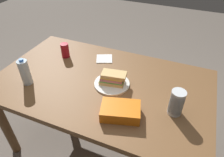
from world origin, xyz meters
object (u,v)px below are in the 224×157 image
object	(u,v)px
chip_bag	(120,111)
sandwich	(113,78)
water_bottle_tall	(25,72)
soda_can_red	(65,50)
plastic_cup_stack	(177,103)
paper_plate	(112,83)
dining_table	(102,91)

from	to	relation	value
chip_bag	sandwich	bearing A→B (deg)	-74.56
sandwich	water_bottle_tall	bearing A→B (deg)	-158.59
soda_can_red	water_bottle_tall	distance (m)	0.41
water_bottle_tall	plastic_cup_stack	world-z (taller)	water_bottle_tall
sandwich	plastic_cup_stack	world-z (taller)	plastic_cup_stack
paper_plate	chip_bag	bearing A→B (deg)	-57.61
sandwich	plastic_cup_stack	bearing A→B (deg)	-13.39
paper_plate	soda_can_red	xyz separation A→B (m)	(-0.50, 0.19, 0.06)
dining_table	plastic_cup_stack	xyz separation A→B (m)	(0.53, -0.10, 0.17)
water_bottle_tall	paper_plate	bearing A→B (deg)	21.31
chip_bag	plastic_cup_stack	bearing A→B (deg)	-169.82
sandwich	soda_can_red	xyz separation A→B (m)	(-0.51, 0.18, 0.01)
water_bottle_tall	sandwich	bearing A→B (deg)	21.41
soda_can_red	chip_bag	world-z (taller)	soda_can_red
paper_plate	water_bottle_tall	xyz separation A→B (m)	(-0.56, -0.22, 0.09)
dining_table	plastic_cup_stack	distance (m)	0.57
chip_bag	water_bottle_tall	xyz separation A→B (m)	(-0.72, 0.03, 0.06)
sandwich	soda_can_red	size ratio (longest dim) A/B	1.59
sandwich	soda_can_red	distance (m)	0.54
water_bottle_tall	plastic_cup_stack	size ratio (longest dim) A/B	1.20
dining_table	soda_can_red	size ratio (longest dim) A/B	12.68
chip_bag	water_bottle_tall	distance (m)	0.72
paper_plate	plastic_cup_stack	xyz separation A→B (m)	(0.45, -0.10, 0.08)
paper_plate	plastic_cup_stack	size ratio (longest dim) A/B	1.50
sandwich	soda_can_red	bearing A→B (deg)	159.97
dining_table	sandwich	bearing A→B (deg)	2.84
dining_table	sandwich	size ratio (longest dim) A/B	8.00
dining_table	paper_plate	bearing A→B (deg)	1.24
dining_table	sandwich	distance (m)	0.17
paper_plate	plastic_cup_stack	bearing A→B (deg)	-13.00
dining_table	soda_can_red	xyz separation A→B (m)	(-0.42, 0.19, 0.15)
paper_plate	chip_bag	distance (m)	0.30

